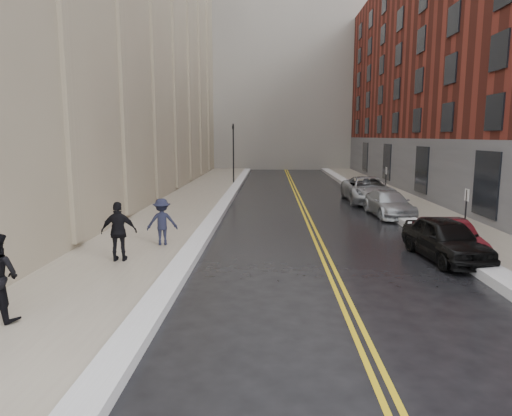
# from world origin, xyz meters

# --- Properties ---
(ground) EXTENTS (160.00, 160.00, 0.00)m
(ground) POSITION_xyz_m (0.00, 0.00, 0.00)
(ground) COLOR black
(ground) RESTS_ON ground
(sidewalk_left) EXTENTS (4.00, 64.00, 0.15)m
(sidewalk_left) POSITION_xyz_m (-4.50, 16.00, 0.07)
(sidewalk_left) COLOR gray
(sidewalk_left) RESTS_ON ground
(sidewalk_right) EXTENTS (3.00, 64.00, 0.15)m
(sidewalk_right) POSITION_xyz_m (9.00, 16.00, 0.07)
(sidewalk_right) COLOR gray
(sidewalk_right) RESTS_ON ground
(lane_stripe_a) EXTENTS (0.12, 64.00, 0.01)m
(lane_stripe_a) POSITION_xyz_m (2.38, 16.00, 0.00)
(lane_stripe_a) COLOR gold
(lane_stripe_a) RESTS_ON ground
(lane_stripe_b) EXTENTS (0.12, 64.00, 0.01)m
(lane_stripe_b) POSITION_xyz_m (2.62, 16.00, 0.00)
(lane_stripe_b) COLOR gold
(lane_stripe_b) RESTS_ON ground
(snow_ridge_left) EXTENTS (0.70, 60.80, 0.26)m
(snow_ridge_left) POSITION_xyz_m (-2.20, 16.00, 0.13)
(snow_ridge_left) COLOR silver
(snow_ridge_left) RESTS_ON ground
(snow_ridge_right) EXTENTS (0.85, 60.80, 0.30)m
(snow_ridge_right) POSITION_xyz_m (7.15, 16.00, 0.15)
(snow_ridge_right) COLOR silver
(snow_ridge_right) RESTS_ON ground
(tower_far_right) EXTENTS (22.00, 18.00, 44.00)m
(tower_far_right) POSITION_xyz_m (14.00, 66.00, 22.00)
(tower_far_right) COLOR slate
(tower_far_right) RESTS_ON ground
(traffic_signal) EXTENTS (0.18, 0.15, 5.20)m
(traffic_signal) POSITION_xyz_m (-2.60, 30.00, 3.08)
(traffic_signal) COLOR black
(traffic_signal) RESTS_ON ground
(parking_sign_near) EXTENTS (0.06, 0.35, 2.23)m
(parking_sign_near) POSITION_xyz_m (7.90, 8.00, 1.36)
(parking_sign_near) COLOR black
(parking_sign_near) RESTS_ON ground
(parking_sign_far) EXTENTS (0.06, 0.35, 2.23)m
(parking_sign_far) POSITION_xyz_m (7.90, 20.00, 1.36)
(parking_sign_far) COLOR black
(parking_sign_far) RESTS_ON ground
(car_black) EXTENTS (2.15, 4.37, 1.43)m
(car_black) POSITION_xyz_m (6.54, 6.22, 0.72)
(car_black) COLOR black
(car_black) RESTS_ON ground
(car_maroon) EXTENTS (1.41, 3.92, 1.29)m
(car_maroon) POSITION_xyz_m (6.80, 6.66, 0.64)
(car_maroon) COLOR #4B0D13
(car_maroon) RESTS_ON ground
(car_silver_near) EXTENTS (2.14, 4.64, 1.31)m
(car_silver_near) POSITION_xyz_m (6.80, 14.79, 0.66)
(car_silver_near) COLOR #A3A7AA
(car_silver_near) RESTS_ON ground
(car_silver_far) EXTENTS (2.70, 5.82, 1.62)m
(car_silver_far) POSITION_xyz_m (6.73, 19.74, 0.81)
(car_silver_far) COLOR #A8ACB1
(car_silver_far) RESTS_ON ground
(pedestrian_b) EXTENTS (1.24, 0.88, 1.74)m
(pedestrian_b) POSITION_xyz_m (-3.44, 7.45, 1.02)
(pedestrian_b) COLOR #1B1D31
(pedestrian_b) RESTS_ON sidewalk_left
(pedestrian_c) EXTENTS (1.18, 0.58, 1.94)m
(pedestrian_c) POSITION_xyz_m (-4.30, 5.19, 1.12)
(pedestrian_c) COLOR black
(pedestrian_c) RESTS_ON sidewalk_left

